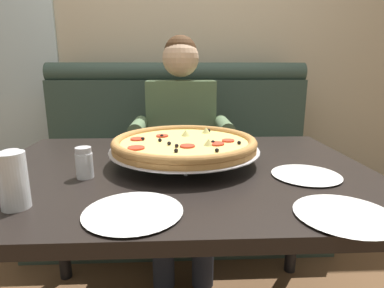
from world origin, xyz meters
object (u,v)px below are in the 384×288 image
(shaker_oregano, at_px, (15,168))
(plate_near_right, at_px, (135,210))
(plate_far_side, at_px, (308,173))
(patio_chair, at_px, (13,124))
(pizza, at_px, (186,144))
(shaker_pepper_flakes, at_px, (86,165))
(plate_near_left, at_px, (347,212))
(diner_main, at_px, (182,136))
(drinking_glass, at_px, (16,184))
(dining_table, at_px, (180,188))
(booth_bench, at_px, (179,172))

(shaker_oregano, bearing_deg, plate_near_right, -31.64)
(plate_far_side, bearing_deg, patio_chair, 132.81)
(pizza, xyz_separation_m, shaker_pepper_flakes, (-0.33, -0.15, -0.03))
(plate_near_right, xyz_separation_m, plate_far_side, (0.53, 0.25, 0.00))
(plate_near_left, bearing_deg, plate_far_side, 85.78)
(diner_main, relative_size, patio_chair, 1.48)
(shaker_pepper_flakes, height_order, shaker_oregano, shaker_pepper_flakes)
(diner_main, relative_size, drinking_glass, 8.76)
(pizza, relative_size, patio_chair, 0.64)
(plate_near_left, bearing_deg, diner_main, 109.15)
(dining_table, bearing_deg, plate_near_right, -107.25)
(plate_near_left, distance_m, plate_near_right, 0.51)
(diner_main, distance_m, pizza, 0.65)
(shaker_oregano, distance_m, plate_near_right, 0.48)
(plate_near_right, bearing_deg, shaker_oregano, 148.36)
(pizza, relative_size, shaker_oregano, 5.55)
(shaker_pepper_flakes, xyz_separation_m, patio_chair, (-1.41, 2.28, -0.26))
(booth_bench, bearing_deg, plate_near_left, -73.68)
(dining_table, relative_size, plate_far_side, 6.09)
(booth_bench, bearing_deg, plate_near_right, -94.86)
(pizza, relative_size, plate_far_side, 2.47)
(dining_table, height_order, shaker_oregano, shaker_oregano)
(booth_bench, distance_m, plate_far_side, 1.21)
(plate_near_right, xyz_separation_m, patio_chair, (-1.60, 2.55, -0.23))
(plate_near_right, relative_size, plate_far_side, 1.10)
(patio_chair, bearing_deg, shaker_oregano, -62.51)
(shaker_pepper_flakes, xyz_separation_m, shaker_oregano, (-0.22, -0.02, -0.00))
(plate_near_left, height_order, plate_near_right, same)
(booth_bench, xyz_separation_m, shaker_pepper_flakes, (-0.30, -1.05, 0.39))
(dining_table, height_order, plate_far_side, plate_far_side)
(diner_main, relative_size, pizza, 2.31)
(shaker_pepper_flakes, bearing_deg, dining_table, 17.40)
(booth_bench, relative_size, plate_near_right, 7.48)
(dining_table, height_order, plate_near_left, plate_near_left)
(booth_bench, xyz_separation_m, dining_table, (0.00, -0.96, 0.27))
(plate_near_right, distance_m, patio_chair, 3.02)
(plate_near_right, bearing_deg, diner_main, 82.94)
(patio_chair, bearing_deg, plate_near_right, -57.83)
(patio_chair, bearing_deg, diner_main, -40.79)
(shaker_oregano, bearing_deg, patio_chair, 117.49)
(pizza, bearing_deg, plate_far_side, -23.14)
(plate_near_right, bearing_deg, shaker_pepper_flakes, 125.64)
(pizza, xyz_separation_m, patio_chair, (-1.74, 2.14, -0.29))
(shaker_pepper_flakes, xyz_separation_m, drinking_glass, (-0.11, -0.22, 0.02))
(pizza, bearing_deg, booth_bench, 91.46)
(shaker_oregano, bearing_deg, shaker_pepper_flakes, 3.97)
(dining_table, xyz_separation_m, pizza, (0.02, 0.05, 0.15))
(booth_bench, distance_m, dining_table, 1.00)
(diner_main, xyz_separation_m, pizza, (0.00, -0.64, 0.11))
(pizza, distance_m, drinking_glass, 0.57)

